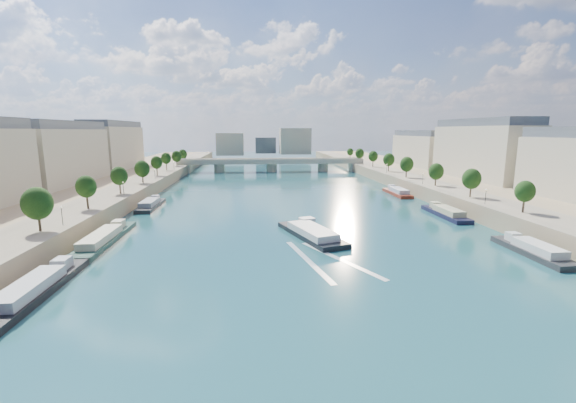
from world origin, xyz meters
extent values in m
plane|color=#0D3139|center=(0.00, 100.00, 0.00)|extent=(700.00, 700.00, 0.00)
cube|color=#9E8460|center=(-72.00, 100.00, 2.50)|extent=(44.00, 520.00, 5.00)
cube|color=#9E8460|center=(72.00, 100.00, 2.50)|extent=(44.00, 520.00, 5.00)
cube|color=gray|center=(-57.00, 100.00, 5.05)|extent=(14.00, 520.00, 0.10)
cube|color=gray|center=(57.00, 100.00, 5.05)|extent=(14.00, 520.00, 0.10)
cylinder|color=#382B1E|center=(-55.00, 66.00, 6.91)|extent=(0.50, 0.50, 3.82)
ellipsoid|color=black|center=(-55.00, 66.00, 10.50)|extent=(4.80, 4.80, 5.52)
cylinder|color=#382B1E|center=(-55.00, 90.00, 6.91)|extent=(0.50, 0.50, 3.82)
ellipsoid|color=black|center=(-55.00, 90.00, 10.50)|extent=(4.80, 4.80, 5.52)
cylinder|color=#382B1E|center=(-55.00, 114.00, 6.91)|extent=(0.50, 0.50, 3.82)
ellipsoid|color=black|center=(-55.00, 114.00, 10.50)|extent=(4.80, 4.80, 5.52)
cylinder|color=#382B1E|center=(-55.00, 138.00, 6.91)|extent=(0.50, 0.50, 3.82)
ellipsoid|color=black|center=(-55.00, 138.00, 10.50)|extent=(4.80, 4.80, 5.52)
cylinder|color=#382B1E|center=(-55.00, 162.00, 6.91)|extent=(0.50, 0.50, 3.82)
ellipsoid|color=black|center=(-55.00, 162.00, 10.50)|extent=(4.80, 4.80, 5.52)
cylinder|color=#382B1E|center=(-55.00, 186.00, 6.91)|extent=(0.50, 0.50, 3.82)
ellipsoid|color=black|center=(-55.00, 186.00, 10.50)|extent=(4.80, 4.80, 5.52)
cylinder|color=#382B1E|center=(-55.00, 210.00, 6.91)|extent=(0.50, 0.50, 3.82)
ellipsoid|color=black|center=(-55.00, 210.00, 10.50)|extent=(4.80, 4.80, 5.52)
cylinder|color=#382B1E|center=(-55.00, 234.00, 6.91)|extent=(0.50, 0.50, 3.82)
ellipsoid|color=black|center=(-55.00, 234.00, 10.50)|extent=(4.80, 4.80, 5.52)
cylinder|color=#382B1E|center=(55.00, 74.00, 6.91)|extent=(0.50, 0.50, 3.82)
ellipsoid|color=black|center=(55.00, 74.00, 10.50)|extent=(4.80, 4.80, 5.52)
cylinder|color=#382B1E|center=(55.00, 98.00, 6.91)|extent=(0.50, 0.50, 3.82)
ellipsoid|color=black|center=(55.00, 98.00, 10.50)|extent=(4.80, 4.80, 5.52)
cylinder|color=#382B1E|center=(55.00, 122.00, 6.91)|extent=(0.50, 0.50, 3.82)
ellipsoid|color=black|center=(55.00, 122.00, 10.50)|extent=(4.80, 4.80, 5.52)
cylinder|color=#382B1E|center=(55.00, 146.00, 6.91)|extent=(0.50, 0.50, 3.82)
ellipsoid|color=black|center=(55.00, 146.00, 10.50)|extent=(4.80, 4.80, 5.52)
cylinder|color=#382B1E|center=(55.00, 170.00, 6.91)|extent=(0.50, 0.50, 3.82)
ellipsoid|color=black|center=(55.00, 170.00, 10.50)|extent=(4.80, 4.80, 5.52)
cylinder|color=#382B1E|center=(55.00, 194.00, 6.91)|extent=(0.50, 0.50, 3.82)
ellipsoid|color=black|center=(55.00, 194.00, 10.50)|extent=(4.80, 4.80, 5.52)
cylinder|color=#382B1E|center=(55.00, 218.00, 6.91)|extent=(0.50, 0.50, 3.82)
ellipsoid|color=black|center=(55.00, 218.00, 10.50)|extent=(4.80, 4.80, 5.52)
cylinder|color=#382B1E|center=(55.00, 242.00, 6.91)|extent=(0.50, 0.50, 3.82)
ellipsoid|color=black|center=(55.00, 242.00, 10.50)|extent=(4.80, 4.80, 5.52)
cylinder|color=black|center=(-52.50, 70.00, 7.00)|extent=(0.14, 0.14, 4.00)
sphere|color=#FFE5B2|center=(-52.50, 70.00, 9.10)|extent=(0.36, 0.36, 0.36)
cylinder|color=black|center=(-52.50, 110.00, 7.00)|extent=(0.14, 0.14, 4.00)
sphere|color=#FFE5B2|center=(-52.50, 110.00, 9.10)|extent=(0.36, 0.36, 0.36)
cylinder|color=black|center=(-52.50, 150.00, 7.00)|extent=(0.14, 0.14, 4.00)
sphere|color=#FFE5B2|center=(-52.50, 150.00, 9.10)|extent=(0.36, 0.36, 0.36)
cylinder|color=black|center=(-52.50, 190.00, 7.00)|extent=(0.14, 0.14, 4.00)
sphere|color=#FFE5B2|center=(-52.50, 190.00, 9.10)|extent=(0.36, 0.36, 0.36)
cylinder|color=black|center=(52.50, 85.00, 7.00)|extent=(0.14, 0.14, 4.00)
sphere|color=#FFE5B2|center=(52.50, 85.00, 9.10)|extent=(0.36, 0.36, 0.36)
cylinder|color=black|center=(52.50, 125.00, 7.00)|extent=(0.14, 0.14, 4.00)
sphere|color=#FFE5B2|center=(52.50, 125.00, 9.10)|extent=(0.36, 0.36, 0.36)
cylinder|color=black|center=(52.50, 165.00, 7.00)|extent=(0.14, 0.14, 4.00)
sphere|color=#FFE5B2|center=(52.50, 165.00, 9.10)|extent=(0.36, 0.36, 0.36)
cylinder|color=black|center=(52.50, 205.00, 7.00)|extent=(0.14, 0.14, 4.00)
sphere|color=#FFE5B2|center=(52.50, 205.00, 9.10)|extent=(0.36, 0.36, 0.36)
cube|color=#B9AB8E|center=(-85.00, 141.00, 15.00)|extent=(16.00, 52.00, 20.00)
cube|color=#474C54|center=(-85.00, 141.00, 26.60)|extent=(14.72, 50.44, 3.20)
cube|color=#B9AB8E|center=(-85.00, 199.00, 15.00)|extent=(16.00, 52.00, 20.00)
cube|color=#474C54|center=(-85.00, 199.00, 26.60)|extent=(14.72, 50.44, 3.20)
cube|color=#B9AB8E|center=(85.00, 141.00, 15.00)|extent=(16.00, 52.00, 20.00)
cube|color=#474C54|center=(85.00, 141.00, 26.60)|extent=(14.72, 50.44, 3.20)
cube|color=#B9AB8E|center=(85.00, 199.00, 15.00)|extent=(16.00, 52.00, 20.00)
cube|color=#474C54|center=(85.00, 199.00, 26.60)|extent=(14.72, 50.44, 3.20)
cube|color=#B9AB8E|center=(-30.00, 310.00, 14.00)|extent=(22.00, 18.00, 18.00)
cube|color=#B9AB8E|center=(25.00, 320.00, 16.00)|extent=(26.00, 20.00, 22.00)
cube|color=#474C54|center=(0.00, 335.00, 12.00)|extent=(18.00, 16.00, 14.00)
cube|color=#C1B79E|center=(0.00, 222.70, 6.20)|extent=(112.00, 11.00, 2.20)
cube|color=#C1B79E|center=(0.00, 217.70, 7.70)|extent=(112.00, 0.80, 0.90)
cube|color=#C1B79E|center=(0.00, 227.70, 7.70)|extent=(112.00, 0.80, 0.90)
cylinder|color=#C1B79E|center=(-32.00, 222.70, 2.50)|extent=(6.40, 6.40, 5.00)
cylinder|color=#C1B79E|center=(0.00, 222.70, 2.50)|extent=(6.40, 6.40, 5.00)
cylinder|color=#C1B79E|center=(32.00, 222.70, 2.50)|extent=(6.40, 6.40, 5.00)
cube|color=#C1B79E|center=(-52.00, 222.70, 2.50)|extent=(6.00, 12.00, 5.00)
cube|color=#C1B79E|center=(52.00, 222.70, 2.50)|extent=(6.00, 12.00, 5.00)
cube|color=black|center=(2.13, 74.18, 0.28)|extent=(14.57, 25.71, 1.77)
cube|color=white|center=(2.13, 72.20, 1.96)|extent=(10.61, 17.09, 1.59)
cube|color=white|center=(2.13, 81.60, 2.07)|extent=(4.30, 3.94, 1.80)
cube|color=silver|center=(-1.07, 57.18, 0.02)|extent=(6.37, 25.71, 0.04)
cube|color=silver|center=(5.33, 57.18, 0.02)|extent=(12.29, 23.98, 0.04)
cube|color=black|center=(-45.50, 45.57, 0.30)|extent=(5.00, 27.09, 1.80)
cube|color=#A2A6AE|center=(-45.50, 43.40, 2.00)|extent=(4.10, 14.90, 1.60)
cube|color=#A2A6AE|center=(-45.50, 53.69, 2.10)|extent=(2.50, 3.25, 1.80)
cube|color=#173A31|center=(-45.50, 73.84, 0.30)|extent=(5.00, 30.58, 1.80)
cube|color=beige|center=(-45.50, 71.39, 2.00)|extent=(4.10, 16.82, 1.60)
cube|color=beige|center=(-45.50, 83.01, 2.10)|extent=(2.50, 3.67, 1.80)
cube|color=#28282A|center=(-45.50, 114.32, 0.30)|extent=(5.00, 21.60, 1.80)
cube|color=gray|center=(-45.50, 112.59, 2.00)|extent=(4.10, 11.88, 1.60)
cube|color=gray|center=(-45.50, 120.80, 2.10)|extent=(2.50, 2.59, 1.80)
cube|color=#2A2A2C|center=(45.50, 56.62, 0.30)|extent=(5.00, 20.56, 1.80)
cube|color=silver|center=(45.50, 54.97, 2.00)|extent=(4.10, 11.31, 1.60)
cube|color=silver|center=(45.50, 62.78, 2.10)|extent=(2.50, 2.47, 1.80)
cube|color=black|center=(45.50, 93.06, 0.30)|extent=(5.00, 22.59, 1.80)
cube|color=#BBB68C|center=(45.50, 91.26, 2.00)|extent=(4.10, 12.42, 1.60)
cube|color=#BBB68C|center=(45.50, 99.84, 2.10)|extent=(2.50, 2.71, 1.80)
cube|color=maroon|center=(45.50, 132.09, 0.30)|extent=(5.00, 21.25, 1.80)
cube|color=silver|center=(45.50, 130.39, 2.00)|extent=(4.10, 11.69, 1.60)
cube|color=silver|center=(45.50, 138.47, 2.10)|extent=(2.50, 2.55, 1.80)
camera|label=1|loc=(-11.56, -14.47, 25.20)|focal=24.00mm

